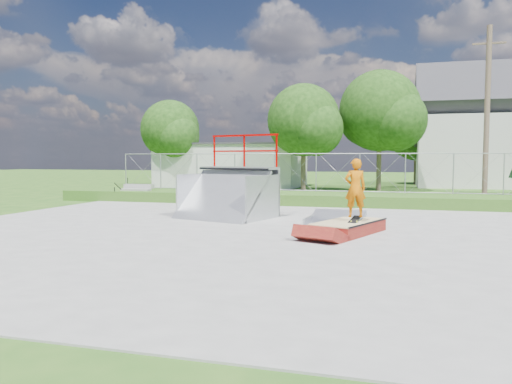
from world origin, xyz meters
TOP-DOWN VIEW (x-y plane):
  - ground at (0.00, 0.00)m, footprint 120.00×120.00m
  - concrete_pad at (0.00, 0.00)m, footprint 20.00×16.00m
  - grass_berm at (0.00, 9.50)m, footprint 24.00×3.00m
  - grind_box at (2.41, 1.05)m, footprint 1.97×2.72m
  - quarter_pipe at (-2.01, 3.46)m, footprint 3.50×3.20m
  - flat_bank_ramp at (1.97, 1.82)m, footprint 1.69×1.78m
  - skateboard at (2.58, 1.09)m, footprint 0.33×0.82m
  - skater at (2.58, 1.09)m, footprint 0.67×0.53m
  - concrete_stairs at (-8.50, 8.70)m, footprint 1.50×1.60m
  - chain_link_fence at (0.00, 10.50)m, footprint 20.00×0.06m
  - utility_building_flat at (-8.00, 22.00)m, footprint 10.00×6.00m
  - gable_house at (9.00, 26.00)m, footprint 8.40×6.08m
  - utility_pole at (7.50, 12.00)m, footprint 0.24×0.24m
  - tree_left_near at (-1.75, 17.83)m, footprint 4.76×4.48m
  - tree_center at (2.78, 19.81)m, footprint 5.44×5.12m
  - tree_left_far at (-11.77, 19.85)m, footprint 4.42×4.16m
  - tree_back_mid at (5.21, 27.86)m, footprint 4.08×3.84m

SIDE VIEW (x-z plane):
  - ground at x=0.00m, z-range 0.00..0.00m
  - concrete_pad at x=0.00m, z-range 0.00..0.04m
  - grind_box at x=2.41m, z-range 0.00..0.37m
  - flat_bank_ramp at x=1.97m, z-range 0.00..0.48m
  - grass_berm at x=0.00m, z-range 0.00..0.50m
  - concrete_stairs at x=-8.50m, z-range 0.00..0.80m
  - skateboard at x=2.58m, z-range 0.34..0.47m
  - skater at x=2.58m, z-range 0.41..2.01m
  - chain_link_fence at x=0.00m, z-range 0.50..2.30m
  - quarter_pipe at x=-2.01m, z-range 0.00..2.92m
  - utility_building_flat at x=-8.00m, z-range 0.00..3.00m
  - tree_back_mid at x=5.21m, z-range 0.78..6.48m
  - gable_house at x=9.00m, z-range -0.63..8.31m
  - tree_left_far at x=-11.77m, z-range 0.85..7.02m
  - utility_pole at x=7.50m, z-range 0.00..8.00m
  - tree_left_near at x=-1.75m, z-range 0.91..7.56m
  - tree_center at x=2.78m, z-range 1.05..8.65m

